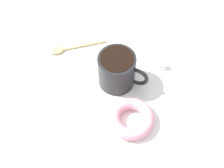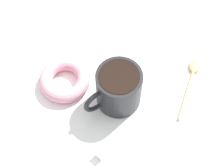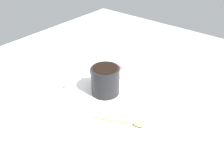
% 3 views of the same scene
% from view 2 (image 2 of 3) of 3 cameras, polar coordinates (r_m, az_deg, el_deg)
% --- Properties ---
extents(ground_plane, '(1.20, 1.20, 0.02)m').
position_cam_2_polar(ground_plane, '(0.77, 0.36, 1.21)').
color(ground_plane, '#B2BCC6').
extents(napkin, '(0.36, 0.36, 0.00)m').
position_cam_2_polar(napkin, '(0.74, -0.00, -0.81)').
color(napkin, white).
rests_on(napkin, ground_plane).
extents(coffee_cup, '(0.12, 0.09, 0.09)m').
position_cam_2_polar(coffee_cup, '(0.69, 0.91, -0.63)').
color(coffee_cup, black).
rests_on(coffee_cup, napkin).
extents(donut, '(0.10, 0.10, 0.03)m').
position_cam_2_polar(donut, '(0.74, -7.21, 0.63)').
color(donut, pink).
rests_on(donut, napkin).
extents(spoon, '(0.14, 0.08, 0.01)m').
position_cam_2_polar(spoon, '(0.77, 12.18, 1.48)').
color(spoon, '#D8B772').
rests_on(spoon, napkin).
extents(sugar_cube, '(0.02, 0.02, 0.02)m').
position_cam_2_polar(sugar_cube, '(0.68, -1.66, -10.59)').
color(sugar_cube, white).
rests_on(sugar_cube, napkin).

